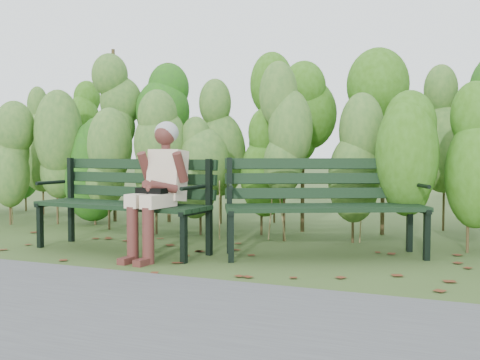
% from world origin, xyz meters
% --- Properties ---
extents(ground, '(80.00, 80.00, 0.00)m').
position_xyz_m(ground, '(0.00, 0.00, 0.00)').
color(ground, '#33471E').
extents(footpath, '(60.00, 2.50, 0.01)m').
position_xyz_m(footpath, '(0.00, -2.20, 0.01)').
color(footpath, '#474749').
rests_on(footpath, ground).
extents(hedge_band, '(11.04, 1.67, 2.42)m').
position_xyz_m(hedge_band, '(0.00, 1.86, 1.26)').
color(hedge_band, '#47381E').
rests_on(hedge_band, ground).
extents(leaf_litter, '(5.96, 2.18, 0.01)m').
position_xyz_m(leaf_litter, '(-0.29, -0.02, 0.00)').
color(leaf_litter, '#5E2D18').
rests_on(leaf_litter, ground).
extents(bench_left, '(1.99, 0.81, 0.97)m').
position_xyz_m(bench_left, '(-1.16, 0.03, 0.57)').
color(bench_left, black).
rests_on(bench_left, ground).
extents(bench_right, '(2.05, 1.40, 0.98)m').
position_xyz_m(bench_right, '(0.83, 0.52, 0.58)').
color(bench_right, black).
rests_on(bench_right, ground).
extents(seated_woman, '(0.53, 0.78, 1.34)m').
position_xyz_m(seated_woman, '(-0.63, -0.22, 0.77)').
color(seated_woman, beige).
rests_on(seated_woman, ground).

